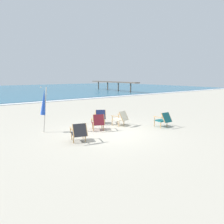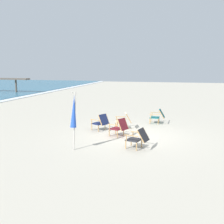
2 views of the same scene
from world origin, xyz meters
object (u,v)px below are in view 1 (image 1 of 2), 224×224
object	(u,v)px
beach_chair_mid_center	(100,116)
beach_chair_front_left	(79,132)
beach_chair_front_right	(98,122)
umbrella_furled_blue	(44,103)
beach_chair_back_left	(163,119)
beach_chair_far_center	(121,118)

from	to	relation	value
beach_chair_mid_center	beach_chair_front_left	bearing A→B (deg)	-137.80
beach_chair_front_right	umbrella_furled_blue	size ratio (longest dim) A/B	0.42
beach_chair_mid_center	umbrella_furled_blue	bearing A→B (deg)	177.47
beach_chair_front_right	beach_chair_mid_center	distance (m)	1.33
beach_chair_front_right	umbrella_furled_blue	world-z (taller)	umbrella_furled_blue
beach_chair_front_left	beach_chair_back_left	bearing A→B (deg)	-4.85
beach_chair_far_center	umbrella_furled_blue	size ratio (longest dim) A/B	0.42
beach_chair_back_left	umbrella_furled_blue	world-z (taller)	umbrella_furled_blue
beach_chair_back_left	beach_chair_front_right	bearing A→B (deg)	154.68
umbrella_furled_blue	beach_chair_mid_center	bearing A→B (deg)	-2.53
beach_chair_front_right	beach_chair_front_left	distance (m)	1.84
beach_chair_front_left	beach_chair_back_left	world-z (taller)	beach_chair_back_left
beach_chair_back_left	umbrella_furled_blue	distance (m)	5.85
umbrella_furled_blue	beach_chair_front_left	bearing A→B (deg)	-74.27
beach_chair_front_left	beach_chair_mid_center	bearing A→B (deg)	42.20
beach_chair_mid_center	umbrella_furled_blue	world-z (taller)	umbrella_furled_blue
beach_chair_front_right	beach_chair_mid_center	world-z (taller)	beach_chair_front_right
beach_chair_front_right	beach_chair_front_left	bearing A→B (deg)	-145.79
beach_chair_back_left	beach_chair_mid_center	world-z (taller)	beach_chair_mid_center
beach_chair_front_left	beach_chair_back_left	size ratio (longest dim) A/B	1.15
umbrella_furled_blue	beach_chair_front_right	bearing A→B (deg)	-29.10
beach_chair_back_left	beach_chair_mid_center	xyz separation A→B (m)	(-2.20, 2.48, 0.01)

